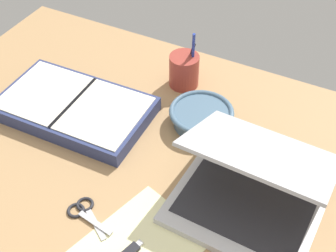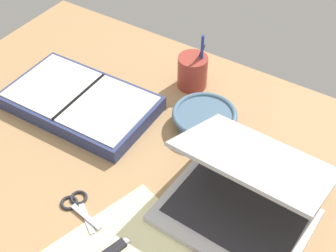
# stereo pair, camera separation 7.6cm
# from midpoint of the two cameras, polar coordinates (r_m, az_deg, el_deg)

# --- Properties ---
(desk_top) EXTENTS (1.40, 1.00, 0.02)m
(desk_top) POSITION_cam_midpoint_polar(r_m,az_deg,el_deg) (1.10, -4.29, -6.45)
(desk_top) COLOR tan
(desk_top) RESTS_ON ground
(laptop) EXTENTS (0.32, 0.31, 0.17)m
(laptop) POSITION_cam_midpoint_polar(r_m,az_deg,el_deg) (1.00, 7.74, -7.91)
(laptop) COLOR #B7B7BC
(laptop) RESTS_ON desk_top
(bowl) EXTENTS (0.16, 0.16, 0.05)m
(bowl) POSITION_cam_midpoint_polar(r_m,az_deg,el_deg) (1.18, 2.26, 1.15)
(bowl) COLOR slate
(bowl) RESTS_ON desk_top
(pen_cup) EXTENTS (0.08, 0.08, 0.17)m
(pen_cup) POSITION_cam_midpoint_polar(r_m,az_deg,el_deg) (1.29, 0.30, 6.77)
(pen_cup) COLOR #9E382D
(pen_cup) RESTS_ON desk_top
(planner) EXTENTS (0.39, 0.24, 0.04)m
(planner) POSITION_cam_midpoint_polar(r_m,az_deg,el_deg) (1.25, -13.03, 2.12)
(planner) COLOR navy
(planner) RESTS_ON desk_top
(scissors) EXTENTS (0.12, 0.08, 0.01)m
(scissors) POSITION_cam_midpoint_polar(r_m,az_deg,el_deg) (1.04, -12.31, -10.18)
(scissors) COLOR #B7B7BC
(scissors) RESTS_ON desk_top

